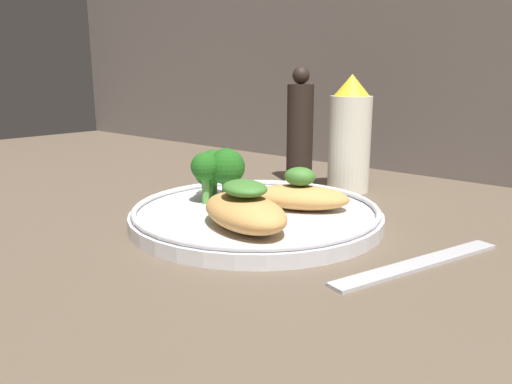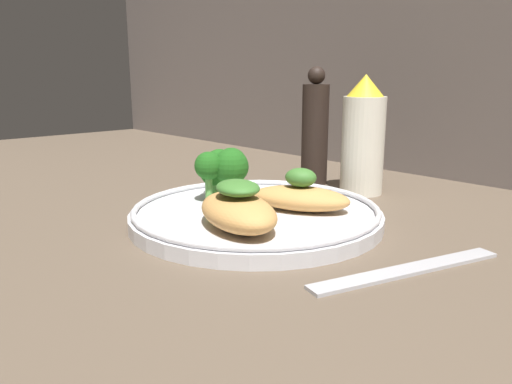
{
  "view_description": "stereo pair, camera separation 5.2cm",
  "coord_description": "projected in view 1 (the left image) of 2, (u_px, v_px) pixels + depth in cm",
  "views": [
    {
      "loc": [
        33.39,
        -37.84,
        15.52
      ],
      "look_at": [
        0.0,
        0.0,
        3.4
      ],
      "focal_mm": 35.0,
      "sensor_mm": 36.0,
      "label": 1
    },
    {
      "loc": [
        37.1,
        -34.21,
        15.52
      ],
      "look_at": [
        0.0,
        0.0,
        3.4
      ],
      "focal_mm": 35.0,
      "sensor_mm": 36.0,
      "label": 2
    }
  ],
  "objects": [
    {
      "name": "plate",
      "position": [
        256.0,
        214.0,
        0.52
      ],
      "size": [
        26.37,
        26.37,
        2.0
      ],
      "color": "silver",
      "rests_on": "ground_plane"
    },
    {
      "name": "sauce_bottle",
      "position": [
        350.0,
        136.0,
        0.66
      ],
      "size": [
        5.49,
        5.49,
        15.33
      ],
      "color": "silver",
      "rests_on": "ground_plane"
    },
    {
      "name": "broccoli_bunch",
      "position": [
        218.0,
        168.0,
        0.56
      ],
      "size": [
        6.81,
        6.53,
        5.95
      ],
      "color": "#569942",
      "rests_on": "plate"
    },
    {
      "name": "fork",
      "position": [
        417.0,
        264.0,
        0.41
      ],
      "size": [
        6.94,
        18.1,
        0.6
      ],
      "color": "#B2B2B7",
      "rests_on": "ground_plane"
    },
    {
      "name": "grilled_meat_front",
      "position": [
        245.0,
        210.0,
        0.46
      ],
      "size": [
        12.5,
        9.45,
        4.54
      ],
      "color": "tan",
      "rests_on": "plate"
    },
    {
      "name": "ground_plane",
      "position": [
        256.0,
        228.0,
        0.53
      ],
      "size": [
        180.0,
        180.0,
        1.0
      ],
      "primitive_type": "cube",
      "color": "brown"
    },
    {
      "name": "grilled_meat_middle",
      "position": [
        299.0,
        195.0,
        0.53
      ],
      "size": [
        11.78,
        9.21,
        4.47
      ],
      "color": "tan",
      "rests_on": "plate"
    },
    {
      "name": "pepper_grinder",
      "position": [
        300.0,
        130.0,
        0.71
      ],
      "size": [
        3.73,
        3.73,
        16.36
      ],
      "color": "black",
      "rests_on": "ground_plane"
    }
  ]
}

